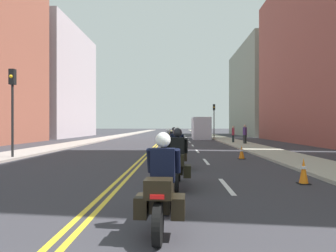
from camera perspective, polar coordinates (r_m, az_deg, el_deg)
The scene contains 21 objects.
ground_plane at distance 48.87m, azimuth -0.49°, elevation -1.97°, with size 264.00×264.00×0.00m, color #333238.
sidewalk_left at distance 49.73m, azimuth -9.32°, elevation -1.87°, with size 2.64×144.00×0.12m, color #9E928A.
sidewalk_right at distance 49.20m, azimuth 8.44°, elevation -1.89°, with size 2.64×144.00×0.12m, color #A8A692.
centreline_yellow_inner at distance 48.88m, azimuth -0.63°, elevation -1.97°, with size 0.12×132.00×0.01m, color yellow.
centreline_yellow_outer at distance 48.87m, azimuth -0.35°, elevation -1.97°, with size 0.12×132.00×0.01m, color yellow.
lane_dashes_white at distance 29.90m, azimuth 4.29°, elevation -3.25°, with size 0.14×56.40×0.01m.
building_right_1 at distance 36.10m, azimuth 27.24°, elevation 11.41°, with size 7.92×21.55×17.68m.
building_left_2 at distance 51.28m, azimuth -20.52°, elevation 7.44°, with size 8.52×18.69×16.65m.
building_right_2 at distance 58.19m, azimuth 16.83°, elevation 6.19°, with size 7.73×21.79×15.91m.
motorcycle_0 at distance 5.19m, azimuth -1.04°, elevation -11.89°, with size 0.78×2.22×1.62m.
motorcycle_1 at distance 8.71m, azimuth 1.74°, elevation -6.93°, with size 0.78×2.27×1.66m.
motorcycle_2 at distance 12.48m, azimuth 1.65°, elevation -4.78°, with size 0.77×2.14×1.67m.
motorcycle_3 at distance 16.21m, azimuth 0.05°, elevation -3.72°, with size 0.78×2.27×1.59m.
motorcycle_4 at distance 19.72m, azimuth 1.08°, elevation -3.06°, with size 0.77×2.09×1.64m.
traffic_cone_1 at distance 16.46m, azimuth 13.50°, elevation -4.75°, with size 0.37×0.37×0.70m.
traffic_cone_2 at distance 10.02m, azimuth 23.84°, elevation -7.65°, with size 0.33×0.33×0.77m.
traffic_light_near at distance 17.79m, azimuth -26.89°, elevation 4.83°, with size 0.28×0.38×4.65m.
traffic_light_far at distance 41.01m, azimuth 8.53°, elevation 2.05°, with size 0.28×0.38×4.57m.
pedestrian_0 at distance 28.76m, azimuth 14.06°, elevation -1.52°, with size 0.43×0.47×1.82m.
pedestrian_1 at distance 30.60m, azimuth 11.99°, elevation -1.52°, with size 0.31×0.51×1.72m.
parked_truck at distance 40.57m, azimuth 6.04°, elevation -0.59°, with size 2.20×6.50×2.80m.
Camera 1 is at (1.72, -0.81, 1.73)m, focal length 32.88 mm.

